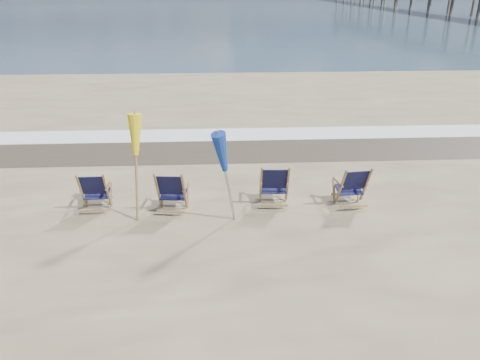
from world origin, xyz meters
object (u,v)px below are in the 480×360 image
(beach_chair_1, at_px, (184,193))
(umbrella_blue, at_px, (227,153))
(umbrella_yellow, at_px, (133,141))
(beach_chair_3, at_px, (366,186))
(beach_chair_2, at_px, (288,186))
(beach_chair_0, at_px, (107,191))

(beach_chair_1, xyz_separation_m, umbrella_blue, (0.93, -0.51, 1.08))
(beach_chair_1, xyz_separation_m, umbrella_yellow, (-0.96, -0.17, 1.24))
(beach_chair_3, bearing_deg, beach_chair_2, -9.60)
(beach_chair_1, distance_m, umbrella_blue, 1.51)
(beach_chair_2, height_order, beach_chair_3, beach_chair_2)
(beach_chair_1, height_order, umbrella_blue, umbrella_blue)
(beach_chair_3, relative_size, umbrella_yellow, 0.46)
(beach_chair_0, height_order, beach_chair_1, beach_chair_1)
(beach_chair_2, relative_size, beach_chair_3, 1.02)
(beach_chair_0, distance_m, beach_chair_3, 5.76)
(umbrella_yellow, bearing_deg, beach_chair_2, 6.62)
(beach_chair_3, bearing_deg, umbrella_blue, 4.95)
(umbrella_yellow, bearing_deg, beach_chair_3, 3.10)
(beach_chair_1, height_order, umbrella_yellow, umbrella_yellow)
(beach_chair_2, relative_size, umbrella_blue, 0.50)
(beach_chair_2, distance_m, beach_chair_3, 1.76)
(beach_chair_1, distance_m, beach_chair_2, 2.31)
(beach_chair_0, distance_m, umbrella_blue, 2.95)
(beach_chair_3, bearing_deg, beach_chair_0, -7.13)
(beach_chair_2, bearing_deg, beach_chair_3, -179.81)
(beach_chair_0, xyz_separation_m, umbrella_blue, (2.64, -0.71, 1.10))
(beach_chair_1, bearing_deg, beach_chair_3, -172.40)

